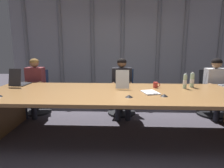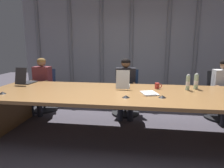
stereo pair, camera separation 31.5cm
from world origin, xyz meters
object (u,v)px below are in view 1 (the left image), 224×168
Objects in this scene: person_left_end at (34,83)px; water_bottle_secondary at (185,81)px; coffee_mug_near at (156,85)px; laptop_left_mid at (122,84)px; office_chair_left_mid at (122,97)px; conference_mic_middle at (164,95)px; office_chair_left_end at (37,96)px; water_bottle_primary at (192,80)px; person_left_mid at (122,83)px; person_center at (217,84)px; office_chair_center at (211,98)px; laptop_left_end at (20,82)px; conference_mic_right_side at (129,96)px; spiral_notepad at (150,92)px.

water_bottle_secondary is at bearing 80.11° from person_left_end.
laptop_left_mid is at bearing 177.07° from coffee_mug_near.
office_chair_left_mid is 8.68× the size of conference_mic_middle.
water_bottle_primary is at bearing 72.17° from office_chair_left_end.
person_left_mid is 0.99× the size of person_center.
conference_mic_middle is (-1.31, -1.33, 0.39)m from office_chair_center.
person_left_end is 4.42× the size of water_bottle_primary.
office_chair_left_mid is 0.79× the size of person_left_mid.
laptop_left_mid reaches higher than office_chair_left_mid.
laptop_left_end is 0.46× the size of office_chair_left_end.
laptop_left_mid is 0.51× the size of office_chair_left_end.
coffee_mug_near is at bearing 48.88° from office_chair_left_mid.
person_left_mid reaches higher than conference_mic_right_side.
conference_mic_right_side is (1.96, -1.23, 0.08)m from person_left_end.
conference_mic_middle and conference_mic_right_side have the same top height.
water_bottle_secondary is at bearing -95.05° from laptop_left_mid.
conference_mic_right_side is (0.10, -0.70, -0.04)m from laptop_left_mid.
office_chair_left_mid is at bearing -67.35° from laptop_left_end.
conference_mic_right_side is at bearing 0.07° from person_left_mid.
conference_mic_right_side is at bearing -147.46° from water_bottle_primary.
person_left_end reaches higher than office_chair_left_mid.
conference_mic_right_side is (1.98, -1.39, 0.40)m from office_chair_left_end.
coffee_mug_near is (-1.33, -0.72, 0.43)m from office_chair_center.
person_left_mid is at bearing 117.77° from conference_mic_middle.
laptop_left_mid is at bearing 97.96° from conference_mic_right_side.
conference_mic_middle is at bearing -133.43° from water_bottle_primary.
office_chair_center is 1.96m from person_left_mid.
spiral_notepad is (0.43, -1.12, 0.38)m from office_chair_left_mid.
spiral_notepad is (-0.65, -0.36, -0.11)m from water_bottle_secondary.
office_chair_center reaches higher than conference_mic_middle.
coffee_mug_near is (0.60, -0.03, -0.01)m from laptop_left_mid.
coffee_mug_near is at bearing 51.44° from spiral_notepad.
water_bottle_primary is (3.12, -0.50, 0.18)m from person_left_end.
office_chair_center is 2.34m from conference_mic_right_side.
coffee_mug_near is at bearing -64.13° from office_chair_center.
person_left_mid reaches higher than water_bottle_primary.
office_chair_left_mid is at bearing 96.52° from person_left_end.
laptop_left_end reaches higher than conference_mic_right_side.
water_bottle_primary is (1.25, -0.50, 0.17)m from person_left_mid.
person_center is 1.78m from spiral_notepad.
coffee_mug_near is (2.46, -0.57, 0.11)m from person_left_end.
laptop_left_mid is at bearing 8.99° from office_chair_left_mid.
person_center is at bearing 36.43° from water_bottle_primary.
conference_mic_right_side is at bearing -106.33° from laptop_left_end.
coffee_mug_near is at bearing 175.50° from water_bottle_secondary.
office_chair_center is at bearing 19.51° from spiral_notepad.
spiral_notepad is (-0.18, 0.20, -0.01)m from conference_mic_middle.
person_center is (1.94, 0.54, -0.10)m from laptop_left_mid.
water_bottle_primary is (-0.69, -0.51, 0.16)m from person_center.
person_center is (1.93, 0.00, 0.01)m from person_left_mid.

